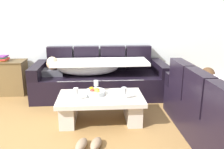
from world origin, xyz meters
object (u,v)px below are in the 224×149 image
wine_glass_near_left (76,92)px  coffee_table (101,105)px  side_cabinet (7,77)px  couch_along_wall (98,78)px  book_stack_on_cabinet (3,58)px  wine_glass_near_right (124,91)px  fruit_bowl (95,92)px  open_magazine (116,94)px  couch_near_window (224,114)px  pair_of_shoes (89,144)px  wine_glass_far_back (96,84)px

wine_glass_near_left → coffee_table: bearing=18.7°
side_cabinet → couch_along_wall: bearing=-7.4°
book_stack_on_cabinet → wine_glass_near_left: bearing=-44.3°
wine_glass_near_left → wine_glass_near_right: (0.65, -0.02, 0.00)m
fruit_bowl → open_magazine: size_ratio=1.00×
wine_glass_near_left → wine_glass_near_right: 0.65m
wine_glass_near_right → side_cabinet: size_ratio=0.23×
coffee_table → open_magazine: bearing=17.5°
open_magazine → couch_near_window: bearing=-25.9°
wine_glass_near_left → pair_of_shoes: size_ratio=0.47×
couch_near_window → wine_glass_near_right: (-1.15, 0.48, 0.16)m
side_cabinet → book_stack_on_cabinet: bearing=-179.4°
wine_glass_far_back → book_stack_on_cabinet: book_stack_on_cabinet is taller
pair_of_shoes → wine_glass_far_back: bearing=83.7°
couch_near_window → open_magazine: size_ratio=7.21×
wine_glass_far_back → open_magazine: bearing=-28.5°
couch_along_wall → fruit_bowl: couch_along_wall is taller
wine_glass_far_back → open_magazine: size_ratio=0.59×
couch_near_window → coffee_table: bearing=67.5°
couch_near_window → wine_glass_near_right: couch_near_window is taller
coffee_table → pair_of_shoes: 0.72m
side_cabinet → wine_glass_far_back: bearing=-32.5°
fruit_bowl → couch_near_window: bearing=-23.4°
wine_glass_far_back → book_stack_on_cabinet: size_ratio=0.74×
wine_glass_far_back → couch_along_wall: bearing=87.3°
wine_glass_near_right → wine_glass_near_left: bearing=178.4°
fruit_bowl → book_stack_on_cabinet: bearing=143.9°
wine_glass_near_right → side_cabinet: (-2.07, 1.43, -0.17)m
side_cabinet → pair_of_shoes: side_cabinet is taller
wine_glass_far_back → wine_glass_near_left: bearing=-129.1°
wine_glass_far_back → side_cabinet: bearing=147.5°
wine_glass_near_left → pair_of_shoes: bearing=-73.0°
fruit_bowl → couch_along_wall: bearing=86.7°
side_cabinet → wine_glass_near_right: bearing=-34.7°
couch_near_window → fruit_bowl: bearing=66.6°
couch_near_window → side_cabinet: 3.75m
wine_glass_far_back → pair_of_shoes: size_ratio=0.47×
coffee_table → pair_of_shoes: bearing=-103.1°
wine_glass_near_right → pair_of_shoes: (-0.47, -0.55, -0.45)m
book_stack_on_cabinet → couch_along_wall: bearing=-7.3°
wine_glass_near_left → wine_glass_near_right: bearing=-1.6°
couch_along_wall → couch_near_window: bearing=-48.6°
coffee_table → wine_glass_near_right: bearing=-22.4°
book_stack_on_cabinet → wine_glass_near_right: bearing=-34.4°
wine_glass_near_right → book_stack_on_cabinet: size_ratio=0.74×
open_magazine → side_cabinet: size_ratio=0.39×
couch_near_window → book_stack_on_cabinet: size_ratio=8.97×
wine_glass_near_left → wine_glass_far_back: bearing=50.9°
couch_near_window → book_stack_on_cabinet: 3.79m
coffee_table → pair_of_shoes: coffee_table is taller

